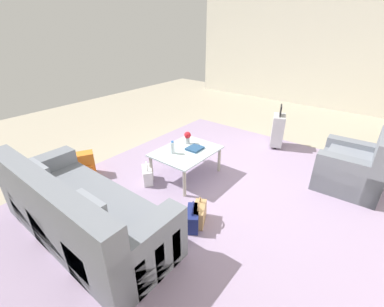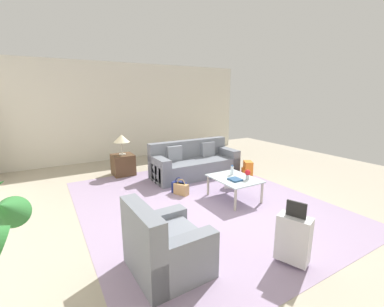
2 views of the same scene
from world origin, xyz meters
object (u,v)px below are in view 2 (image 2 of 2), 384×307
object	(u,v)px
coffee_table	(234,180)
coffee_table_book	(235,179)
armchair	(163,249)
couch	(193,164)
water_bottle	(232,170)
side_table	(123,165)
suitcase_silver	(293,238)
handbag_navy	(179,187)
backpack_orange	(248,169)
handbag_white	(231,183)
table_lamp	(121,139)
handbag_tan	(181,189)
flower_vase	(248,174)

from	to	relation	value
coffee_table	coffee_table_book	xyz separation A→B (m)	(-0.12, 0.08, 0.07)
armchair	couch	bearing A→B (deg)	-36.22
coffee_table_book	water_bottle	bearing A→B (deg)	-30.27
side_table	suitcase_silver	size ratio (longest dim) A/B	0.65
handbag_navy	backpack_orange	xyz separation A→B (m)	(0.14, -2.11, 0.06)
coffee_table_book	handbag_white	xyz separation A→B (m)	(0.64, -0.44, -0.34)
armchair	water_bottle	xyz separation A→B (m)	(1.50, -2.27, 0.25)
coffee_table	handbag_navy	size ratio (longest dim) A/B	2.79
table_lamp	suitcase_silver	world-z (taller)	table_lamp
handbag_tan	backpack_orange	bearing A→B (deg)	-83.28
handbag_tan	armchair	bearing A→B (deg)	146.87
table_lamp	armchair	bearing A→B (deg)	170.73
coffee_table	handbag_tan	bearing A→B (deg)	47.59
handbag_tan	suitcase_silver	bearing A→B (deg)	-177.36
coffee_table_book	table_lamp	xyz separation A→B (m)	(2.92, 1.42, 0.50)
suitcase_silver	backpack_orange	size ratio (longest dim) A/B	2.12
water_bottle	suitcase_silver	bearing A→B (deg)	160.02
coffee_table	water_bottle	distance (m)	0.27
side_table	table_lamp	distance (m)	0.70
flower_vase	couch	bearing A→B (deg)	1.42
suitcase_silver	handbag_tan	distance (m)	2.77
armchair	water_bottle	world-z (taller)	armchair
table_lamp	backpack_orange	bearing A→B (deg)	-122.75
coffee_table_book	couch	bearing A→B (deg)	-6.28
coffee_table_book	handbag_navy	distance (m)	1.28
couch	water_bottle	distance (m)	1.62
armchair	flower_vase	size ratio (longest dim) A/B	4.59
suitcase_silver	backpack_orange	xyz separation A→B (m)	(3.00, -1.99, -0.16)
water_bottle	handbag_white	xyz separation A→B (m)	(0.32, -0.26, -0.42)
coffee_table_book	side_table	size ratio (longest dim) A/B	0.44
coffee_table_book	backpack_orange	world-z (taller)	coffee_table_book
backpack_orange	couch	bearing A→B (deg)	56.37
couch	side_table	size ratio (longest dim) A/B	4.14
table_lamp	backpack_orange	size ratio (longest dim) A/B	1.34
suitcase_silver	handbag_navy	world-z (taller)	suitcase_silver
side_table	backpack_orange	size ratio (longest dim) A/B	1.38
handbag_tan	handbag_navy	size ratio (longest dim) A/B	1.00
couch	suitcase_silver	xyz separation A→B (m)	(-3.80, 0.80, 0.05)
couch	handbag_white	xyz separation A→B (m)	(-1.28, -0.26, -0.18)
couch	flower_vase	size ratio (longest dim) A/B	11.13
coffee_table	coffee_table_book	bearing A→B (deg)	146.31
coffee_table_book	flower_vase	distance (m)	0.27
water_bottle	handbag_navy	world-z (taller)	water_bottle
coffee_table_book	handbag_white	size ratio (longest dim) A/B	0.68
table_lamp	handbag_white	distance (m)	3.06
coffee_table_book	flower_vase	bearing A→B (deg)	-114.41
flower_vase	suitcase_silver	world-z (taller)	suitcase_silver
water_bottle	handbag_navy	bearing A→B (deg)	53.94
handbag_navy	backpack_orange	size ratio (longest dim) A/B	0.89
handbag_tan	coffee_table_book	bearing A→B (deg)	-139.53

